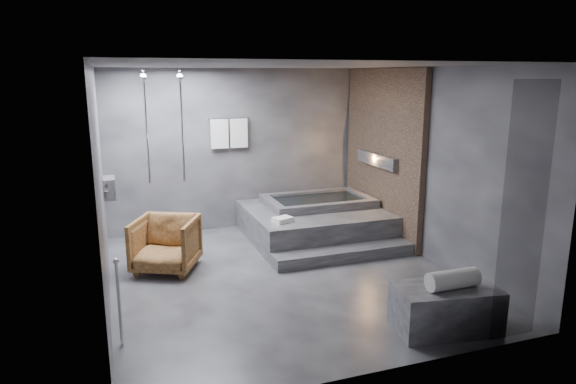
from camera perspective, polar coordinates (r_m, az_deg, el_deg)
name	(u,v)px	position (r m, az deg, el deg)	size (l,w,h in m)	color
room	(305,147)	(7.03, 1.86, 5.07)	(5.00, 5.04, 2.82)	#2C2D2F
tub_deck	(314,223)	(8.68, 2.92, -3.43)	(2.20, 2.00, 0.50)	#313234
tub_step	(344,254)	(7.70, 6.27, -6.89)	(2.20, 0.36, 0.18)	#313234
concrete_bench	(446,308)	(5.89, 17.12, -12.23)	(1.08, 0.59, 0.49)	#38383A
driftwood_chair	(166,244)	(7.38, -13.43, -5.66)	(0.82, 0.84, 0.76)	#482912
rolled_towel	(453,279)	(5.73, 17.84, -9.23)	(0.21, 0.21, 0.57)	silver
deck_towel	(283,220)	(7.80, -0.59, -3.09)	(0.28, 0.21, 0.08)	white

